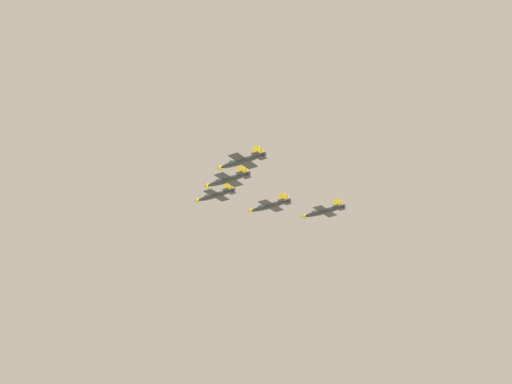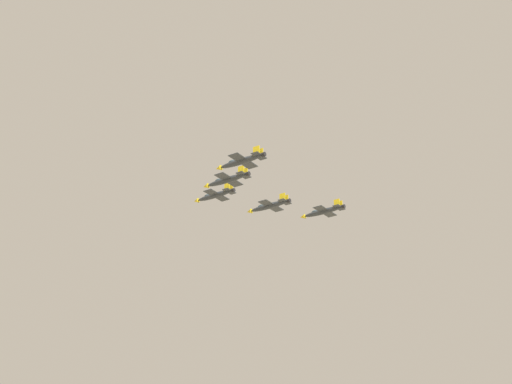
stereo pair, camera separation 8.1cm
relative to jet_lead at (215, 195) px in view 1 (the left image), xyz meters
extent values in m
ellipsoid|color=#2D3338|center=(-0.02, 0.02, -0.07)|extent=(11.83, 10.36, 1.79)
cone|color=gold|center=(5.93, -4.99, -0.07)|extent=(2.35, 2.32, 1.53)
ellipsoid|color=#334751|center=(2.33, -1.96, 0.60)|extent=(2.70, 2.57, 1.05)
cube|color=#2D3338|center=(-0.55, 0.47, -0.17)|extent=(8.86, 9.68, 0.18)
cube|color=gold|center=(2.33, 3.90, -0.12)|extent=(2.65, 2.38, 0.22)
cube|color=gold|center=(-3.44, -2.97, -0.12)|extent=(2.65, 2.38, 0.22)
cube|color=#2D3338|center=(-4.51, 3.79, -0.07)|extent=(4.76, 5.07, 0.18)
cube|color=gold|center=(-3.71, 4.30, 1.22)|extent=(1.68, 1.47, 2.59)
cube|color=gold|center=(-4.87, 2.93, 1.22)|extent=(1.68, 1.47, 2.59)
cylinder|color=black|center=(-5.66, 4.77, -0.07)|extent=(1.57, 1.60, 1.26)
ellipsoid|color=#2D3338|center=(-3.06, 17.48, -2.60)|extent=(12.44, 10.72, 1.87)
cone|color=gold|center=(3.21, 12.31, -2.60)|extent=(2.46, 2.42, 1.59)
ellipsoid|color=#334751|center=(-0.59, 15.43, -1.89)|extent=(2.82, 2.67, 1.09)
cube|color=#2D3338|center=(-3.62, 17.94, -2.70)|extent=(9.20, 10.16, 0.19)
cube|color=gold|center=(-0.64, 21.56, -2.65)|extent=(2.78, 2.47, 0.22)
cube|color=gold|center=(-6.60, 14.32, -2.65)|extent=(2.78, 2.47, 0.22)
cube|color=#2D3338|center=(-7.79, 21.37, -2.60)|extent=(4.95, 5.32, 0.19)
cube|color=gold|center=(-6.97, 21.91, -1.24)|extent=(1.77, 1.52, 2.71)
cube|color=gold|center=(-8.16, 20.46, -1.24)|extent=(1.77, 1.52, 2.71)
cylinder|color=black|center=(-9.01, 22.38, -2.60)|extent=(1.64, 1.68, 1.31)
ellipsoid|color=#2D3338|center=(-17.74, -0.17, -3.04)|extent=(12.14, 10.73, 1.85)
cone|color=gold|center=(-11.64, -5.37, -3.04)|extent=(2.43, 2.40, 1.57)
ellipsoid|color=#334751|center=(-15.33, -2.22, -2.34)|extent=(2.78, 2.65, 1.08)
cube|color=#2D3338|center=(-18.29, 0.30, -3.14)|extent=(9.16, 9.95, 0.18)
cube|color=gold|center=(-15.29, 3.81, -3.09)|extent=(2.72, 2.47, 0.22)
cube|color=gold|center=(-21.29, -3.22, -3.09)|extent=(2.72, 2.47, 0.22)
cube|color=#2D3338|center=(-22.34, 3.75, -3.04)|extent=(4.92, 5.22, 0.18)
cube|color=gold|center=(-21.52, 4.26, -1.70)|extent=(1.72, 1.52, 2.67)
cube|color=gold|center=(-22.72, 2.86, -1.70)|extent=(1.72, 1.52, 2.67)
cylinder|color=black|center=(-23.53, 4.76, -3.04)|extent=(1.62, 1.65, 1.29)
ellipsoid|color=#2D3338|center=(-6.10, 34.93, -4.91)|extent=(12.12, 10.35, 1.82)
cone|color=gold|center=(0.01, 29.95, -4.91)|extent=(2.39, 2.35, 1.55)
ellipsoid|color=#334751|center=(-3.69, 32.97, -4.23)|extent=(2.74, 2.59, 1.06)
cube|color=#2D3338|center=(-6.65, 35.38, -5.01)|extent=(8.89, 9.88, 0.18)
cube|color=gold|center=(-3.77, 38.90, -4.96)|extent=(2.70, 2.39, 0.22)
cube|color=gold|center=(-9.52, 31.86, -4.96)|extent=(2.70, 2.39, 0.22)
cube|color=#2D3338|center=(-10.71, 38.69, -4.91)|extent=(4.79, 5.16, 0.18)
cube|color=gold|center=(-9.91, 39.21, -3.60)|extent=(1.72, 1.47, 2.63)
cube|color=gold|center=(-11.06, 37.80, -3.60)|extent=(1.72, 1.47, 2.63)
cylinder|color=black|center=(-11.90, 39.66, -4.91)|extent=(1.59, 1.63, 1.27)
ellipsoid|color=#2D3338|center=(-35.46, -0.36, -4.24)|extent=(11.97, 10.63, 1.83)
cone|color=gold|center=(-29.45, -5.51, -4.24)|extent=(2.40, 2.37, 1.55)
ellipsoid|color=#334751|center=(-33.09, -2.39, -3.55)|extent=(2.74, 2.62, 1.07)
cube|color=#2D3338|center=(-36.00, 0.10, -4.34)|extent=(9.07, 9.82, 0.18)
cube|color=gold|center=(-33.03, 3.57, -4.29)|extent=(2.68, 2.44, 0.22)
cube|color=gold|center=(-38.97, -3.36, -4.29)|extent=(2.68, 2.44, 0.22)
cube|color=#2D3338|center=(-39.99, 3.52, -4.24)|extent=(4.86, 5.15, 0.18)
cube|color=gold|center=(-39.18, 4.03, -2.92)|extent=(1.70, 1.50, 2.64)
cube|color=gold|center=(-40.37, 2.64, -2.92)|extent=(1.70, 1.50, 2.64)
cylinder|color=black|center=(-41.16, 4.53, -4.24)|extent=(1.60, 1.63, 1.28)
camera|label=1|loc=(6.08, 212.99, -94.68)|focal=50.47mm
camera|label=2|loc=(6.00, 213.00, -94.68)|focal=50.47mm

